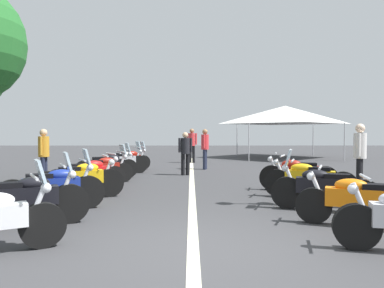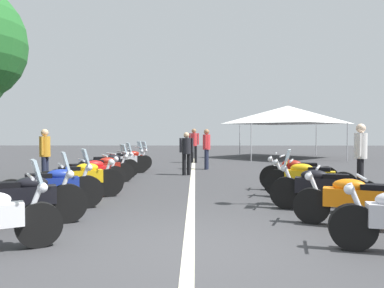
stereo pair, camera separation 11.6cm
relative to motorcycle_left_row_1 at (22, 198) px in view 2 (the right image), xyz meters
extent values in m
plane|color=#38383A|center=(-1.19, -2.76, -0.48)|extent=(80.00, 80.00, 0.00)
cube|color=beige|center=(4.58, -2.76, -0.48)|extent=(23.75, 0.16, 0.01)
cylinder|color=black|center=(-1.06, -0.73, -0.17)|extent=(0.43, 0.60, 0.61)
cylinder|color=silver|center=(-1.09, -0.68, 0.13)|extent=(0.20, 0.29, 0.58)
cylinder|color=silver|center=(-1.11, -0.64, 0.49)|extent=(0.56, 0.34, 0.04)
sphere|color=silver|center=(-1.03, -0.77, 0.33)|extent=(0.14, 0.14, 0.14)
cube|color=silver|center=(-1.07, -0.71, 0.56)|extent=(0.37, 0.28, 0.32)
cylinder|color=black|center=(0.30, -0.65, -0.14)|extent=(0.42, 0.67, 0.67)
cube|color=black|center=(-0.02, 0.03, 0.04)|extent=(0.74, 1.14, 0.30)
ellipsoid|color=black|center=(0.06, -0.14, 0.24)|extent=(0.46, 0.58, 0.22)
cube|color=black|center=(-0.11, 0.23, 0.22)|extent=(0.44, 0.55, 0.12)
cylinder|color=silver|center=(0.28, -0.59, 0.16)|extent=(0.19, 0.29, 0.58)
cylinder|color=silver|center=(0.26, -0.56, 0.52)|extent=(0.58, 0.30, 0.04)
sphere|color=silver|center=(0.32, -0.69, 0.36)|extent=(0.14, 0.14, 0.14)
cube|color=silver|center=(0.29, -0.63, 0.59)|extent=(0.38, 0.26, 0.32)
cylinder|color=black|center=(1.56, -0.61, -0.14)|extent=(0.43, 0.66, 0.67)
cylinder|color=black|center=(0.93, 0.63, -0.14)|extent=(0.43, 0.66, 0.67)
cube|color=navy|center=(1.25, 0.01, 0.04)|extent=(0.73, 1.07, 0.30)
ellipsoid|color=navy|center=(1.33, -0.15, 0.24)|extent=(0.47, 0.58, 0.22)
cube|color=black|center=(1.15, 0.20, 0.22)|extent=(0.45, 0.55, 0.12)
cylinder|color=silver|center=(1.54, -0.56, 0.16)|extent=(0.19, 0.29, 0.58)
cylinder|color=silver|center=(1.52, -0.52, 0.52)|extent=(0.57, 0.32, 0.04)
sphere|color=silver|center=(1.59, -0.66, 0.36)|extent=(0.14, 0.14, 0.14)
cylinder|color=silver|center=(1.22, 0.46, -0.24)|extent=(0.32, 0.53, 0.08)
cube|color=silver|center=(1.55, -0.60, 0.59)|extent=(0.38, 0.27, 0.32)
cylinder|color=black|center=(2.94, -0.76, -0.14)|extent=(0.41, 0.68, 0.68)
cylinder|color=black|center=(2.37, 0.52, -0.14)|extent=(0.41, 0.68, 0.68)
cube|color=#EAB214|center=(2.66, -0.12, 0.04)|extent=(0.69, 1.09, 0.30)
ellipsoid|color=#EAB214|center=(2.73, -0.29, 0.24)|extent=(0.45, 0.58, 0.22)
cube|color=black|center=(2.57, 0.08, 0.22)|extent=(0.43, 0.54, 0.12)
cylinder|color=silver|center=(2.92, -0.71, 0.16)|extent=(0.18, 0.29, 0.58)
cylinder|color=silver|center=(2.90, -0.67, 0.52)|extent=(0.58, 0.29, 0.04)
sphere|color=silver|center=(2.96, -0.81, 0.36)|extent=(0.14, 0.14, 0.14)
cylinder|color=silver|center=(2.65, 0.34, -0.24)|extent=(0.30, 0.53, 0.08)
cylinder|color=black|center=(4.27, -0.60, -0.16)|extent=(0.48, 0.59, 0.63)
cylinder|color=black|center=(3.37, 0.64, -0.16)|extent=(0.48, 0.59, 0.63)
cube|color=red|center=(3.82, 0.02, 0.02)|extent=(0.91, 1.11, 0.30)
ellipsoid|color=red|center=(3.93, -0.13, 0.22)|extent=(0.52, 0.57, 0.22)
cube|color=black|center=(3.69, 0.20, 0.20)|extent=(0.49, 0.54, 0.12)
cylinder|color=silver|center=(4.23, -0.55, 0.14)|extent=(0.23, 0.28, 0.58)
cylinder|color=silver|center=(4.21, -0.52, 0.50)|extent=(0.53, 0.40, 0.04)
sphere|color=silver|center=(4.30, -0.64, 0.34)|extent=(0.14, 0.14, 0.14)
cylinder|color=silver|center=(3.70, 0.50, -0.26)|extent=(0.39, 0.49, 0.08)
cylinder|color=black|center=(5.66, -0.60, -0.18)|extent=(0.44, 0.59, 0.60)
cylinder|color=black|center=(4.89, 0.62, -0.18)|extent=(0.44, 0.59, 0.60)
cube|color=maroon|center=(5.28, 0.01, 0.00)|extent=(0.82, 1.08, 0.30)
ellipsoid|color=maroon|center=(5.37, -0.14, 0.20)|extent=(0.50, 0.58, 0.22)
cube|color=black|center=(5.16, 0.20, 0.18)|extent=(0.47, 0.54, 0.12)
cylinder|color=silver|center=(5.63, -0.55, 0.12)|extent=(0.21, 0.28, 0.58)
cylinder|color=silver|center=(5.61, -0.52, 0.48)|extent=(0.55, 0.36, 0.04)
sphere|color=silver|center=(5.69, -0.65, 0.32)|extent=(0.14, 0.14, 0.14)
cylinder|color=silver|center=(5.20, 0.47, -0.27)|extent=(0.36, 0.51, 0.08)
cube|color=silver|center=(5.65, -0.59, 0.55)|extent=(0.37, 0.29, 0.32)
cylinder|color=black|center=(6.86, -0.56, -0.16)|extent=(0.40, 0.63, 0.63)
cylinder|color=black|center=(6.23, 0.80, -0.16)|extent=(0.40, 0.63, 0.63)
cube|color=black|center=(6.55, 0.12, 0.02)|extent=(0.74, 1.15, 0.30)
ellipsoid|color=black|center=(6.62, -0.04, 0.22)|extent=(0.46, 0.58, 0.22)
cube|color=black|center=(6.45, 0.32, 0.20)|extent=(0.44, 0.54, 0.12)
cylinder|color=silver|center=(6.84, -0.50, 0.14)|extent=(0.19, 0.29, 0.58)
cylinder|color=silver|center=(6.82, -0.47, 0.50)|extent=(0.58, 0.30, 0.04)
sphere|color=silver|center=(6.89, -0.60, 0.34)|extent=(0.14, 0.14, 0.14)
cylinder|color=silver|center=(6.52, 0.60, -0.26)|extent=(0.31, 0.53, 0.08)
cube|color=silver|center=(6.86, -0.54, 0.57)|extent=(0.38, 0.26, 0.32)
cylinder|color=black|center=(8.25, -0.73, -0.14)|extent=(0.44, 0.67, 0.68)
cylinder|color=black|center=(7.60, 0.52, -0.14)|extent=(0.44, 0.67, 0.68)
cube|color=silver|center=(7.93, -0.11, 0.04)|extent=(0.74, 1.08, 0.30)
ellipsoid|color=silver|center=(8.01, -0.27, 0.24)|extent=(0.47, 0.58, 0.22)
cube|color=black|center=(7.82, 0.09, 0.22)|extent=(0.45, 0.55, 0.12)
cylinder|color=silver|center=(8.22, -0.68, 0.16)|extent=(0.20, 0.29, 0.58)
cylinder|color=silver|center=(8.21, -0.64, 0.52)|extent=(0.57, 0.32, 0.04)
sphere|color=silver|center=(8.27, -0.77, 0.36)|extent=(0.14, 0.14, 0.14)
cylinder|color=silver|center=(7.89, 0.35, -0.24)|extent=(0.32, 0.52, 0.08)
cube|color=silver|center=(8.24, -0.71, 0.59)|extent=(0.38, 0.27, 0.32)
cylinder|color=black|center=(9.59, -0.72, -0.18)|extent=(0.43, 0.59, 0.61)
cylinder|color=black|center=(8.89, 0.47, -0.18)|extent=(0.43, 0.59, 0.61)
cube|color=maroon|center=(9.24, -0.12, 0.00)|extent=(0.77, 1.05, 0.30)
ellipsoid|color=maroon|center=(9.33, -0.28, 0.20)|extent=(0.49, 0.58, 0.22)
cube|color=black|center=(9.13, 0.07, 0.18)|extent=(0.47, 0.55, 0.12)
cylinder|color=silver|center=(9.56, -0.67, 0.12)|extent=(0.21, 0.29, 0.58)
cylinder|color=silver|center=(9.53, -0.63, 0.48)|extent=(0.56, 0.35, 0.04)
sphere|color=silver|center=(9.61, -0.76, 0.32)|extent=(0.14, 0.14, 0.14)
cylinder|color=silver|center=(9.18, 0.32, -0.27)|extent=(0.35, 0.52, 0.08)
cube|color=silver|center=(9.58, -0.70, 0.55)|extent=(0.37, 0.29, 0.32)
cylinder|color=black|center=(-1.16, -4.93, -0.17)|extent=(0.28, 0.63, 0.62)
cylinder|color=silver|center=(-1.17, -4.99, 0.13)|extent=(0.14, 0.30, 0.58)
cylinder|color=silver|center=(-1.18, -5.03, 0.49)|extent=(0.61, 0.19, 0.04)
sphere|color=silver|center=(-1.15, -4.88, 0.33)|extent=(0.14, 0.14, 0.14)
cylinder|color=black|center=(0.30, -4.84, -0.17)|extent=(0.36, 0.62, 0.61)
cube|color=orange|center=(0.01, -5.55, 0.01)|extent=(0.70, 1.19, 0.30)
ellipsoid|color=orange|center=(0.08, -5.39, 0.21)|extent=(0.44, 0.58, 0.22)
cube|color=black|center=(-0.07, -5.76, 0.19)|extent=(0.42, 0.54, 0.12)
cylinder|color=silver|center=(0.28, -4.90, 0.13)|extent=(0.17, 0.29, 0.58)
cylinder|color=silver|center=(0.26, -4.93, 0.49)|extent=(0.59, 0.27, 0.04)
sphere|color=silver|center=(0.32, -4.79, 0.33)|extent=(0.14, 0.14, 0.14)
cylinder|color=black|center=(1.53, -4.71, -0.15)|extent=(0.35, 0.66, 0.65)
cylinder|color=black|center=(1.06, -6.07, -0.15)|extent=(0.35, 0.66, 0.65)
cube|color=black|center=(1.30, -5.39, 0.03)|extent=(0.62, 1.13, 0.30)
ellipsoid|color=black|center=(1.36, -5.22, 0.23)|extent=(0.42, 0.58, 0.22)
cube|color=black|center=(1.23, -5.60, 0.21)|extent=(0.40, 0.54, 0.12)
cylinder|color=silver|center=(1.51, -4.76, 0.15)|extent=(0.16, 0.30, 0.58)
cylinder|color=silver|center=(1.50, -4.80, 0.51)|extent=(0.60, 0.24, 0.04)
sphere|color=silver|center=(1.55, -4.66, 0.35)|extent=(0.14, 0.14, 0.14)
cylinder|color=silver|center=(0.99, -5.74, -0.25)|extent=(0.26, 0.55, 0.08)
cube|color=silver|center=(1.53, -4.73, 0.58)|extent=(0.38, 0.23, 0.32)
cylinder|color=black|center=(2.96, -4.85, -0.14)|extent=(0.38, 0.67, 0.67)
cylinder|color=black|center=(2.40, -6.21, -0.14)|extent=(0.38, 0.67, 0.67)
cube|color=#EAB214|center=(2.68, -5.53, 0.04)|extent=(0.69, 1.14, 0.30)
ellipsoid|color=#EAB214|center=(2.75, -5.37, 0.24)|extent=(0.44, 0.58, 0.22)
cube|color=black|center=(2.60, -5.74, 0.22)|extent=(0.42, 0.54, 0.12)
cylinder|color=silver|center=(2.94, -4.91, 0.16)|extent=(0.18, 0.29, 0.58)
cylinder|color=silver|center=(2.92, -4.94, 0.52)|extent=(0.59, 0.27, 0.04)
sphere|color=silver|center=(2.98, -4.80, 0.36)|extent=(0.14, 0.14, 0.14)
cylinder|color=silver|center=(2.34, -5.87, -0.24)|extent=(0.28, 0.54, 0.08)
cylinder|color=black|center=(4.01, -4.93, -0.14)|extent=(0.29, 0.69, 0.67)
cylinder|color=black|center=(3.69, -6.27, -0.14)|extent=(0.29, 0.69, 0.67)
cube|color=maroon|center=(3.85, -5.60, 0.04)|extent=(0.51, 1.09, 0.30)
ellipsoid|color=maroon|center=(3.89, -5.43, 0.24)|extent=(0.37, 0.57, 0.22)
cube|color=black|center=(3.80, -5.82, 0.22)|extent=(0.36, 0.53, 0.12)
cylinder|color=silver|center=(3.99, -4.99, 0.16)|extent=(0.13, 0.30, 0.58)
cylinder|color=silver|center=(3.98, -5.03, 0.52)|extent=(0.61, 0.18, 0.04)
sphere|color=silver|center=(4.02, -4.88, 0.36)|extent=(0.14, 0.14, 0.14)
cylinder|color=silver|center=(3.58, -5.96, -0.24)|extent=(0.20, 0.55, 0.08)
cylinder|color=#1E2338|center=(5.14, 1.73, -0.07)|extent=(0.14, 0.14, 0.82)
cylinder|color=#1E2338|center=(5.32, 1.73, -0.07)|extent=(0.14, 0.14, 0.82)
cylinder|color=orange|center=(5.23, 1.73, 0.65)|extent=(0.32, 0.32, 0.62)
cylinder|color=orange|center=(5.01, 1.73, 0.69)|extent=(0.09, 0.09, 0.56)
cylinder|color=orange|center=(5.45, 1.73, 0.69)|extent=(0.09, 0.09, 0.56)
sphere|color=#D8AD84|center=(5.23, 1.73, 1.08)|extent=(0.22, 0.22, 0.22)
cylinder|color=black|center=(13.15, -2.69, -0.04)|extent=(0.14, 0.14, 0.87)
cylinder|color=black|center=(13.13, -2.87, -0.04)|extent=(0.14, 0.14, 0.87)
cylinder|color=red|center=(13.14, -2.78, 0.72)|extent=(0.32, 0.32, 0.65)
cylinder|color=red|center=(13.16, -2.56, 0.75)|extent=(0.09, 0.09, 0.59)
cylinder|color=red|center=(13.11, -3.00, 0.75)|extent=(0.09, 0.09, 0.59)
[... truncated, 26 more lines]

